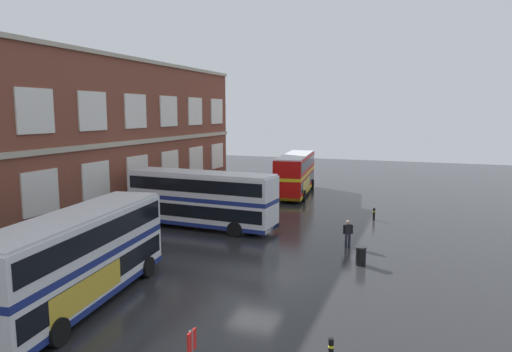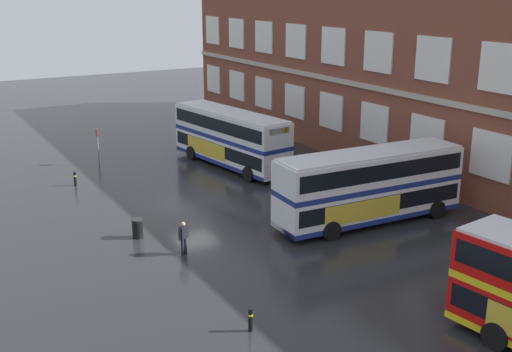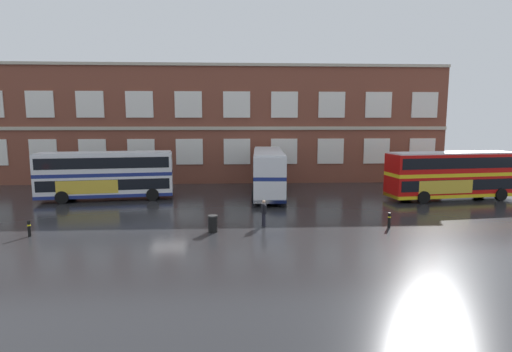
{
  "view_description": "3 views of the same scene",
  "coord_description": "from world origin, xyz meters",
  "px_view_note": "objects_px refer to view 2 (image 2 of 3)",
  "views": [
    {
      "loc": [
        -21.26,
        -8.0,
        8.33
      ],
      "look_at": [
        6.62,
        2.39,
        4.17
      ],
      "focal_mm": 32.27,
      "sensor_mm": 36.0,
      "label": 1
    },
    {
      "loc": [
        33.12,
        -14.95,
        12.69
      ],
      "look_at": [
        3.5,
        2.3,
        2.28
      ],
      "focal_mm": 44.08,
      "sensor_mm": 36.0,
      "label": 2
    },
    {
      "loc": [
        4.99,
        -28.51,
        6.69
      ],
      "look_at": [
        6.41,
        0.46,
        2.67
      ],
      "focal_mm": 28.01,
      "sensor_mm": 36.0,
      "label": 3
    }
  ],
  "objects_px": {
    "double_decker_near": "(230,138)",
    "bus_stand_flag": "(98,143)",
    "safety_bollard_east": "(75,179)",
    "double_decker_middle": "(370,185)",
    "station_litter_bin": "(137,228)",
    "waiting_passenger": "(184,237)",
    "safety_bollard_west": "(251,319)"
  },
  "relations": [
    {
      "from": "double_decker_near",
      "to": "bus_stand_flag",
      "type": "bearing_deg",
      "value": -122.28
    },
    {
      "from": "safety_bollard_east",
      "to": "double_decker_middle",
      "type": "bearing_deg",
      "value": 39.73
    },
    {
      "from": "double_decker_near",
      "to": "safety_bollard_east",
      "type": "height_order",
      "value": "double_decker_near"
    },
    {
      "from": "station_litter_bin",
      "to": "bus_stand_flag",
      "type": "bearing_deg",
      "value": 170.83
    },
    {
      "from": "double_decker_middle",
      "to": "bus_stand_flag",
      "type": "distance_m",
      "value": 21.4
    },
    {
      "from": "double_decker_middle",
      "to": "station_litter_bin",
      "type": "bearing_deg",
      "value": -109.83
    },
    {
      "from": "waiting_passenger",
      "to": "safety_bollard_west",
      "type": "bearing_deg",
      "value": -5.32
    },
    {
      "from": "double_decker_near",
      "to": "station_litter_bin",
      "type": "bearing_deg",
      "value": -47.86
    },
    {
      "from": "bus_stand_flag",
      "to": "safety_bollard_west",
      "type": "bearing_deg",
      "value": -4.2
    },
    {
      "from": "station_litter_bin",
      "to": "double_decker_middle",
      "type": "bearing_deg",
      "value": 70.17
    },
    {
      "from": "double_decker_middle",
      "to": "waiting_passenger",
      "type": "bearing_deg",
      "value": -96.01
    },
    {
      "from": "safety_bollard_west",
      "to": "waiting_passenger",
      "type": "bearing_deg",
      "value": 174.68
    },
    {
      "from": "station_litter_bin",
      "to": "double_decker_near",
      "type": "bearing_deg",
      "value": 132.14
    },
    {
      "from": "safety_bollard_east",
      "to": "waiting_passenger",
      "type": "bearing_deg",
      "value": 7.0
    },
    {
      "from": "double_decker_middle",
      "to": "safety_bollard_west",
      "type": "xyz_separation_m",
      "value": [
        6.77,
        -11.44,
        -1.66
      ]
    },
    {
      "from": "waiting_passenger",
      "to": "safety_bollard_west",
      "type": "height_order",
      "value": "waiting_passenger"
    },
    {
      "from": "safety_bollard_east",
      "to": "station_litter_bin",
      "type": "bearing_deg",
      "value": 2.5
    },
    {
      "from": "double_decker_middle",
      "to": "safety_bollard_west",
      "type": "bearing_deg",
      "value": -59.38
    },
    {
      "from": "waiting_passenger",
      "to": "safety_bollard_west",
      "type": "distance_m",
      "value": 7.94
    },
    {
      "from": "station_litter_bin",
      "to": "safety_bollard_west",
      "type": "distance_m",
      "value": 11.08
    },
    {
      "from": "safety_bollard_west",
      "to": "safety_bollard_east",
      "type": "xyz_separation_m",
      "value": [
        -21.69,
        -0.96,
        0.0
      ]
    },
    {
      "from": "double_decker_near",
      "to": "waiting_passenger",
      "type": "height_order",
      "value": "double_decker_near"
    },
    {
      "from": "station_litter_bin",
      "to": "safety_bollard_east",
      "type": "distance_m",
      "value": 10.63
    },
    {
      "from": "double_decker_near",
      "to": "double_decker_middle",
      "type": "height_order",
      "value": "same"
    },
    {
      "from": "station_litter_bin",
      "to": "safety_bollard_east",
      "type": "bearing_deg",
      "value": -177.5
    },
    {
      "from": "waiting_passenger",
      "to": "bus_stand_flag",
      "type": "relative_size",
      "value": 0.63
    },
    {
      "from": "double_decker_near",
      "to": "safety_bollard_west",
      "type": "distance_m",
      "value": 23.12
    },
    {
      "from": "bus_stand_flag",
      "to": "station_litter_bin",
      "type": "bearing_deg",
      "value": -9.17
    },
    {
      "from": "waiting_passenger",
      "to": "station_litter_bin",
      "type": "relative_size",
      "value": 1.65
    },
    {
      "from": "double_decker_near",
      "to": "waiting_passenger",
      "type": "xyz_separation_m",
      "value": [
        12.81,
        -9.42,
        -1.22
      ]
    },
    {
      "from": "bus_stand_flag",
      "to": "safety_bollard_east",
      "type": "relative_size",
      "value": 2.84
    },
    {
      "from": "double_decker_near",
      "to": "bus_stand_flag",
      "type": "distance_m",
      "value": 9.77
    }
  ]
}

